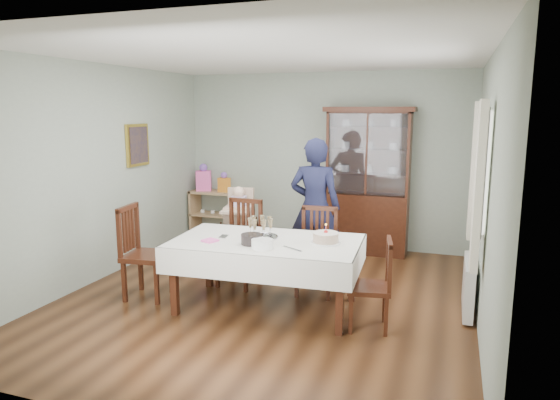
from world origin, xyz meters
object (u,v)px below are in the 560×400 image
at_px(dining_table, 266,274).
at_px(gift_bag_orange, 224,183).
at_px(birthday_cake, 326,238).
at_px(high_chair, 239,235).
at_px(chair_far_right, 316,268).
at_px(chair_end_left, 146,270).
at_px(gift_bag_pink, 204,179).
at_px(china_cabinet, 368,179).
at_px(chair_end_right, 370,302).
at_px(chair_far_left, 239,260).
at_px(woman, 315,208).
at_px(sideboard, 218,215).
at_px(champagne_tray, 261,232).

bearing_deg(dining_table, gift_bag_orange, 123.86).
bearing_deg(birthday_cake, high_chair, 141.26).
height_order(chair_far_right, chair_end_left, chair_end_left).
bearing_deg(gift_bag_pink, birthday_cake, -42.13).
bearing_deg(gift_bag_pink, high_chair, -46.05).
height_order(chair_end_left, high_chair, high_chair).
height_order(china_cabinet, chair_end_right, china_cabinet).
distance_m(chair_far_left, gift_bag_pink, 2.54).
relative_size(woman, high_chair, 1.62).
bearing_deg(gift_bag_pink, dining_table, -50.69).
height_order(chair_end_left, gift_bag_orange, gift_bag_orange).
bearing_deg(sideboard, gift_bag_orange, -8.00).
xyz_separation_m(chair_far_left, woman, (0.78, 0.65, 0.59)).
relative_size(chair_end_left, birthday_cake, 3.46).
relative_size(sideboard, gift_bag_orange, 2.73).
xyz_separation_m(woman, champagne_tray, (-0.29, -1.17, -0.07)).
height_order(high_chair, birthday_cake, high_chair).
bearing_deg(chair_far_right, chair_far_left, 177.60).
distance_m(woman, champagne_tray, 1.21).
distance_m(dining_table, champagne_tray, 0.46).
xyz_separation_m(chair_far_left, birthday_cake, (1.21, -0.51, 0.51)).
bearing_deg(woman, champagne_tray, 74.12).
xyz_separation_m(dining_table, china_cabinet, (0.66, 2.53, 0.74)).
height_order(chair_far_left, chair_far_right, chair_far_left).
height_order(sideboard, chair_end_left, chair_end_left).
relative_size(china_cabinet, woman, 1.21).
relative_size(chair_end_right, high_chair, 0.82).
relative_size(chair_far_right, chair_end_left, 0.94).
relative_size(dining_table, chair_far_left, 1.98).
height_order(chair_far_left, champagne_tray, chair_far_left).
height_order(chair_end_left, champagne_tray, chair_end_left).
height_order(woman, high_chair, woman).
xyz_separation_m(champagne_tray, gift_bag_orange, (-1.61, 2.46, 0.12)).
relative_size(chair_end_right, gift_bag_orange, 2.75).
xyz_separation_m(chair_end_right, champagne_tray, (-1.24, 0.22, 0.56)).
distance_m(chair_end_left, gift_bag_orange, 2.77).
bearing_deg(champagne_tray, chair_far_left, 133.19).
height_order(chair_far_left, chair_end_left, chair_end_left).
bearing_deg(chair_far_right, birthday_cake, -69.45).
xyz_separation_m(dining_table, gift_bag_orange, (-1.70, 2.53, 0.56)).
height_order(woman, gift_bag_orange, woman).
distance_m(chair_end_left, birthday_cake, 2.12).
bearing_deg(gift_bag_pink, gift_bag_orange, 0.00).
bearing_deg(chair_far_right, chair_end_left, -160.73).
height_order(woman, birthday_cake, woman).
bearing_deg(dining_table, champagne_tray, 142.18).
xyz_separation_m(china_cabinet, chair_end_right, (0.49, -2.68, -0.85)).
bearing_deg(champagne_tray, china_cabinet, 73.11).
bearing_deg(gift_bag_pink, china_cabinet, -0.03).
distance_m(chair_far_right, gift_bag_orange, 2.91).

